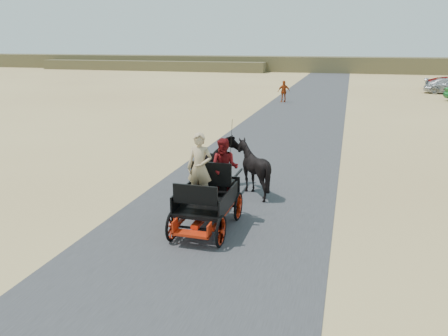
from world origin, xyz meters
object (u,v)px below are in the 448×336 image
(horse_right, at_px, (253,168))
(pedestrian, at_px, (284,91))
(carriage, at_px, (207,216))
(horse_left, at_px, (220,166))

(horse_right, distance_m, pedestrian, 22.52)
(horse_right, height_order, pedestrian, pedestrian)
(carriage, height_order, pedestrian, pedestrian)
(carriage, bearing_deg, horse_left, 100.39)
(pedestrian, bearing_deg, horse_left, 68.38)
(horse_left, bearing_deg, pedestrian, -86.88)
(horse_left, height_order, horse_right, horse_right)
(carriage, relative_size, horse_left, 1.20)
(horse_left, xyz_separation_m, pedestrian, (-1.22, 22.40, 0.02))
(carriage, bearing_deg, horse_right, 79.61)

